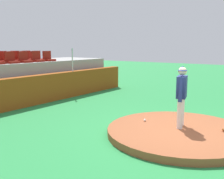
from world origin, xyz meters
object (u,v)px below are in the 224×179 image
pitcher (182,92)px  stadium_chair_20 (28,57)px  stadium_chair_6 (48,58)px  stadium_chair_11 (14,59)px  stadium_chair_5 (37,58)px  stadium_chair_12 (26,58)px  stadium_chair_4 (24,59)px  stadium_chair_13 (38,58)px  stadium_chair_19 (16,58)px  stadium_chair_3 (11,60)px  stadium_chair_10 (1,59)px  stadium_chair_18 (4,58)px  baseball (145,120)px

pitcher → stadium_chair_20: 9.40m
stadium_chair_6 → stadium_chair_11: (-1.40, 0.77, 0.00)m
stadium_chair_5 → stadium_chair_12: size_ratio=1.00×
stadium_chair_4 → stadium_chair_11: same height
stadium_chair_6 → stadium_chair_13: (0.00, 0.80, 0.00)m
stadium_chair_13 → stadium_chair_19: 1.07m
stadium_chair_5 → stadium_chair_20: (0.70, 1.59, 0.00)m
pitcher → stadium_chair_4: size_ratio=3.49×
stadium_chair_3 → stadium_chair_11: 1.05m
stadium_chair_4 → stadium_chair_19: (0.74, 1.64, 0.00)m
pitcher → stadium_chair_10: 8.43m
stadium_chair_11 → stadium_chair_13: (1.41, 0.03, 0.00)m
stadium_chair_4 → stadium_chair_19: same height
stadium_chair_10 → stadium_chair_6: bearing=158.9°
stadium_chair_4 → stadium_chair_6: same height
stadium_chair_18 → stadium_chair_20: bearing=179.1°
stadium_chair_13 → pitcher: bearing=77.3°
stadium_chair_11 → stadium_chair_20: size_ratio=1.00×
stadium_chair_6 → baseball: bearing=73.0°
stadium_chair_3 → stadium_chair_19: bearing=-131.3°
stadium_chair_5 → stadium_chair_12: 0.78m
stadium_chair_20 → stadium_chair_4: bearing=48.7°
stadium_chair_5 → stadium_chair_20: 1.74m
stadium_chair_3 → stadium_chair_19: same height
baseball → stadium_chair_20: (1.97, 8.09, 1.66)m
stadium_chair_13 → stadium_chair_18: (-1.41, 0.81, 0.00)m
pitcher → stadium_chair_12: (1.16, 8.37, 0.69)m
stadium_chair_18 → stadium_chair_19: size_ratio=1.00×
stadium_chair_13 → stadium_chair_20: same height
baseball → stadium_chair_6: 6.99m
baseball → stadium_chair_10: bearing=90.8°
stadium_chair_6 → stadium_chair_20: bearing=-89.5°
baseball → stadium_chair_3: 6.70m
stadium_chair_3 → stadium_chair_5: size_ratio=1.00×
baseball → pitcher: bearing=-85.0°
stadium_chair_20 → stadium_chair_13: bearing=91.1°
stadium_chair_3 → stadium_chair_18: size_ratio=1.00×
stadium_chair_12 → stadium_chair_20: (0.71, 0.81, 0.00)m
stadium_chair_13 → stadium_chair_4: bearing=29.7°
pitcher → stadium_chair_12: 8.48m
baseball → stadium_chair_12: (1.26, 7.27, 1.66)m
pitcher → baseball: bearing=80.8°
stadium_chair_18 → stadium_chair_19: 0.73m
stadium_chair_12 → stadium_chair_19: 0.85m
stadium_chair_12 → stadium_chair_6: bearing=133.0°
stadium_chair_5 → stadium_chair_20: size_ratio=1.00×
stadium_chair_13 → stadium_chair_5: bearing=48.3°
pitcher → stadium_chair_4: stadium_chair_4 is taller
baseball → stadium_chair_18: 8.30m
stadium_chair_10 → pitcher: bearing=91.3°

